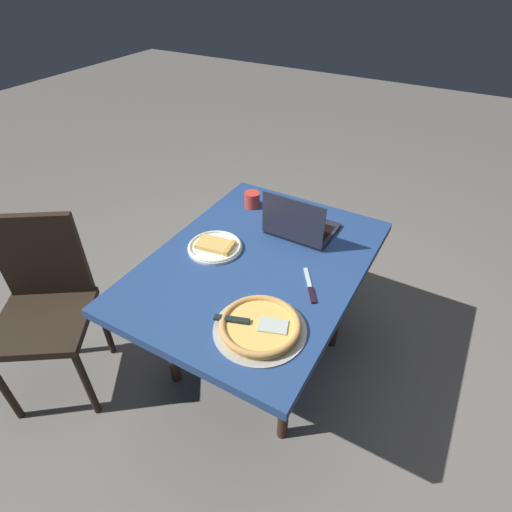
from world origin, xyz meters
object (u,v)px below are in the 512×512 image
dining_table (257,272)px  pizza_plate (215,247)px  pizza_tray (260,326)px  table_knife (310,288)px  chair_near (44,299)px  drink_cup (252,199)px  laptop (300,226)px

dining_table → pizza_plate: 0.23m
pizza_tray → table_knife: size_ratio=1.80×
pizza_plate → chair_near: 0.84m
pizza_plate → drink_cup: drink_cup is taller
laptop → drink_cup: 0.35m
pizza_tray → chair_near: size_ratio=0.38×
dining_table → chair_near: chair_near is taller
table_knife → chair_near: chair_near is taller
table_knife → drink_cup: drink_cup is taller
pizza_tray → chair_near: (-0.19, 1.05, -0.21)m
pizza_plate → pizza_tray: (-0.34, -0.43, 0.01)m
laptop → table_knife: size_ratio=1.62×
laptop → drink_cup: laptop is taller
laptop → dining_table: bearing=165.7°
pizza_plate → laptop: bearing=-43.2°
drink_cup → table_knife: bearing=-129.9°
laptop → pizza_tray: (-0.64, -0.14, -0.03)m
table_knife → chair_near: size_ratio=0.21×
pizza_plate → chair_near: bearing=130.2°
pizza_tray → pizza_plate: bearing=51.8°
laptop → chair_near: bearing=132.5°
drink_cup → chair_near: (-0.95, 0.58, -0.23)m
dining_table → drink_cup: (0.40, 0.26, 0.11)m
table_knife → chair_near: (-0.49, 1.13, -0.19)m
dining_table → table_knife: table_knife is taller
laptop → table_knife: (-0.34, -0.21, -0.04)m
laptop → pizza_tray: size_ratio=0.90×
laptop → drink_cup: (0.11, 0.33, -0.00)m
laptop → chair_near: size_ratio=0.34×
laptop → pizza_plate: laptop is taller
pizza_plate → pizza_tray: 0.54m
chair_near → laptop: bearing=-47.5°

